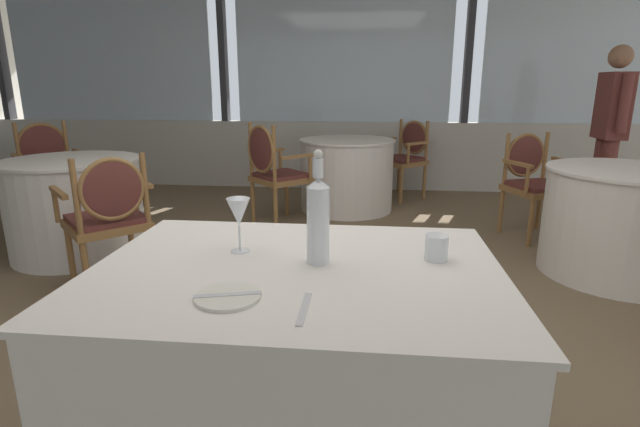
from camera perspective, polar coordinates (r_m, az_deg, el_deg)
name	(u,v)px	position (r m, az deg, el deg)	size (l,w,h in m)	color
ground_plane	(296,339)	(2.62, -2.83, -14.74)	(13.49, 13.49, 0.00)	#756047
window_wall_far	(342,101)	(6.15, 2.65, 13.22)	(9.59, 0.14, 2.76)	beige
foreground_table	(298,372)	(1.68, -2.66, -18.35)	(1.28, 0.95, 0.75)	white
side_plate	(228,297)	(1.32, -10.92, -9.69)	(0.18, 0.18, 0.01)	silver
butter_knife	(228,295)	(1.31, -10.93, -9.49)	(0.18, 0.02, 0.00)	silver
dinner_fork	(304,309)	(1.24, -1.92, -11.26)	(0.18, 0.02, 0.00)	silver
water_bottle	(318,218)	(1.50, -0.23, -0.53)	(0.07, 0.07, 0.36)	white
wine_glass	(239,213)	(1.62, -9.66, 0.01)	(0.08, 0.08, 0.19)	white
water_tumbler	(437,247)	(1.60, 13.70, -3.94)	(0.07, 0.07, 0.08)	white
background_table_0	(623,223)	(3.93, 32.39, -0.93)	(1.07, 1.07, 0.75)	white
dining_chair_0_1	(533,177)	(4.58, 24.03, 4.04)	(0.63, 0.59, 0.90)	olive
background_table_1	(347,175)	(5.11, 3.20, 4.63)	(1.00, 1.00, 0.75)	white
dining_chair_1_0	(273,167)	(4.52, -5.65, 5.54)	(0.66, 0.66, 0.96)	olive
dining_chair_1_1	(406,153)	(5.73, 10.19, 7.14)	(0.66, 0.66, 0.90)	olive
background_table_2	(76,207)	(4.22, -27.05, 0.72)	(1.02, 1.02, 0.75)	white
dining_chair_2_0	(109,212)	(3.30, -23.83, 0.19)	(0.66, 0.66, 0.90)	olive
dining_chair_2_1	(48,166)	(5.09, -29.64, 4.90)	(0.66, 0.66, 0.97)	olive
diner_person_1	(610,124)	(5.33, 31.26, 9.05)	(0.21, 0.53, 1.65)	brown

